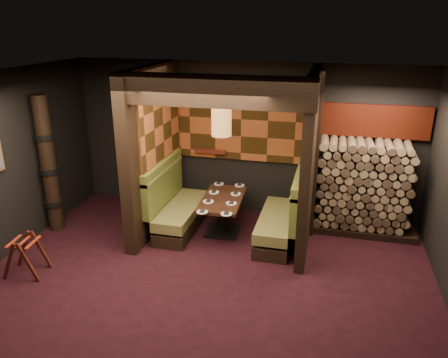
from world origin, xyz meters
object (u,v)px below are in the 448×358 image
Objects in this scene: booth_bench_left at (176,207)px; luggage_rack at (25,254)px; pendant_lamp at (221,122)px; dining_table at (222,210)px; firewood_stack at (368,188)px; totem_column at (49,166)px; booth_bench_right at (283,219)px.

booth_bench_left is 2.55m from luggage_rack.
pendant_lamp reaches higher than luggage_rack.
dining_table is (0.84, 0.02, 0.03)m from booth_bench_left.
luggage_rack is 0.37× the size of firewood_stack.
luggage_rack is 1.72m from totem_column.
dining_table is 2.53m from firewood_stack.
firewood_stack is (2.41, 0.73, -1.18)m from pendant_lamp.
booth_bench_left reaches higher than dining_table.
booth_bench_right is 0.67× the size of totem_column.
booth_bench_left reaches higher than luggage_rack.
firewood_stack is at bearing 15.65° from dining_table.
totem_column is at bearing -165.25° from booth_bench_left.
booth_bench_left is 0.92× the size of firewood_stack.
pendant_lamp is (0.84, -0.03, 1.60)m from booth_bench_left.
totem_column reaches higher than luggage_rack.
booth_bench_right reaches higher than luggage_rack.
booth_bench_left is at bearing 178.27° from pendant_lamp.
totem_column is (-0.46, 1.41, 0.87)m from luggage_rack.
firewood_stack is (4.87, 2.66, 0.50)m from luggage_rack.
luggage_rack is (-3.52, -1.96, -0.08)m from booth_bench_right.
firewood_stack is at bearing 13.19° from totem_column.
booth_bench_right is at bearing 0.00° from booth_bench_left.
booth_bench_left is at bearing 180.00° from booth_bench_right.
booth_bench_left is at bearing 14.75° from totem_column.
booth_bench_left is 0.84m from dining_table.
totem_column reaches higher than booth_bench_left.
dining_table is 3.16m from luggage_rack.
luggage_rack is at bearing -141.91° from pendant_lamp.
booth_bench_left is 0.67× the size of totem_column.
dining_table is at bearing 38.80° from luggage_rack.
pendant_lamp reaches higher than firewood_stack.
luggage_rack is 5.57m from firewood_stack.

